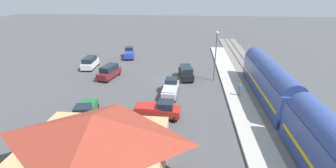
# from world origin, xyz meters

# --- Properties ---
(ground_plane) EXTENTS (200.00, 200.00, 0.00)m
(ground_plane) POSITION_xyz_m (0.00, 0.00, 0.00)
(ground_plane) COLOR #4C4C4F
(railway_track) EXTENTS (4.80, 70.00, 0.30)m
(railway_track) POSITION_xyz_m (-14.00, 0.00, 0.09)
(railway_track) COLOR slate
(railway_track) RESTS_ON ground
(platform) EXTENTS (3.20, 46.00, 0.30)m
(platform) POSITION_xyz_m (-10.00, 0.00, 0.15)
(platform) COLOR #B7B2A8
(platform) RESTS_ON ground
(station_building) EXTENTS (11.51, 8.63, 5.53)m
(station_building) POSITION_xyz_m (4.00, 22.00, 2.88)
(station_building) COLOR tan
(station_building) RESTS_ON ground
(pedestrian_on_platform) EXTENTS (0.36, 0.36, 1.71)m
(pedestrian_on_platform) POSITION_xyz_m (-10.16, 6.04, 1.28)
(pedestrian_on_platform) COLOR brown
(pedestrian_on_platform) RESTS_ON platform
(pickup_blue) EXTENTS (3.06, 5.69, 2.14)m
(pickup_blue) POSITION_xyz_m (10.28, -12.59, 1.03)
(pickup_blue) COLOR #283D9E
(pickup_blue) RESTS_ON ground
(suv_maroon) EXTENTS (3.01, 5.21, 2.22)m
(suv_maroon) POSITION_xyz_m (10.47, 0.33, 1.15)
(suv_maroon) COLOR maroon
(suv_maroon) RESTS_ON ground
(pickup_green) EXTENTS (2.96, 5.68, 2.14)m
(pickup_green) POSITION_xyz_m (8.79, 13.71, 1.03)
(pickup_green) COLOR #236638
(pickup_green) RESTS_ON ground
(pickup_silver) EXTENTS (2.19, 5.48, 2.14)m
(pickup_silver) POSITION_xyz_m (-0.53, 6.04, 1.03)
(pickup_silver) COLOR silver
(pickup_silver) RESTS_ON ground
(pickup_red) EXTENTS (5.46, 2.62, 2.14)m
(pickup_red) POSITION_xyz_m (0.39, 12.57, 1.03)
(pickup_red) COLOR red
(pickup_red) RESTS_ON ground
(suv_white) EXTENTS (2.19, 4.99, 2.22)m
(suv_white) POSITION_xyz_m (15.86, -4.43, 1.15)
(suv_white) COLOR white
(suv_white) RESTS_ON ground
(suv_black) EXTENTS (2.81, 5.17, 2.22)m
(suv_black) POSITION_xyz_m (-2.57, -0.58, 1.15)
(suv_black) COLOR black
(suv_black) RESTS_ON ground
(light_pole_near_platform) EXTENTS (0.44, 0.44, 8.16)m
(light_pole_near_platform) POSITION_xyz_m (-7.20, -0.15, 5.10)
(light_pole_near_platform) COLOR #515156
(light_pole_near_platform) RESTS_ON ground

